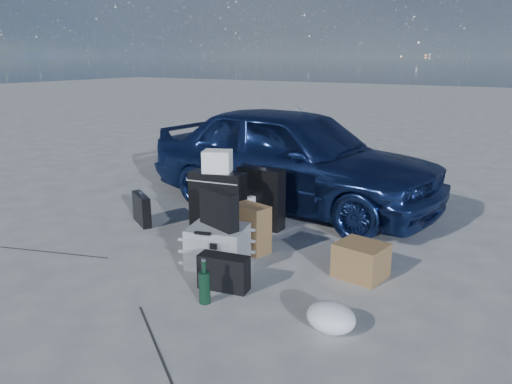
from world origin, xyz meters
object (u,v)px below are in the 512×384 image
at_px(briefcase, 142,209).
at_px(green_bottle, 204,282).
at_px(duffel_bag, 231,215).
at_px(suitcase_right, 218,205).
at_px(suitcase_left, 261,198).
at_px(pelican_case, 218,246).
at_px(cardboard_box, 361,260).
at_px(car, 292,157).

height_order(briefcase, green_bottle, green_bottle).
height_order(duffel_bag, green_bottle, green_bottle).
distance_m(briefcase, suitcase_right, 0.96).
height_order(suitcase_left, green_bottle, suitcase_left).
distance_m(pelican_case, duffel_bag, 0.95).
xyz_separation_m(suitcase_right, cardboard_box, (1.56, -0.15, -0.19)).
bearing_deg(suitcase_right, suitcase_left, 55.18).
distance_m(car, green_bottle, 2.65).
distance_m(duffel_bag, green_bottle, 1.65).
relative_size(suitcase_right, green_bottle, 1.98).
relative_size(car, pelican_case, 7.44).
distance_m(suitcase_left, suitcase_right, 0.51).
bearing_deg(duffel_bag, suitcase_right, -86.18).
xyz_separation_m(suitcase_left, cardboard_box, (1.35, -0.62, -0.18)).
height_order(cardboard_box, green_bottle, green_bottle).
relative_size(briefcase, duffel_bag, 0.71).
height_order(car, briefcase, car).
bearing_deg(suitcase_right, green_bottle, -67.52).
bearing_deg(briefcase, car, 84.18).
xyz_separation_m(duffel_bag, green_bottle, (0.77, -1.46, 0.02)).
height_order(suitcase_left, suitcase_right, suitcase_right).
distance_m(pelican_case, suitcase_right, 0.74).
height_order(suitcase_right, cardboard_box, suitcase_right).
bearing_deg(car, suitcase_left, -169.12).
relative_size(pelican_case, briefcase, 1.14).
bearing_deg(cardboard_box, green_bottle, -127.72).
bearing_deg(duffel_bag, pelican_case, -63.12).
bearing_deg(cardboard_box, pelican_case, -159.38).
relative_size(briefcase, cardboard_box, 1.11).
height_order(pelican_case, suitcase_right, suitcase_right).
relative_size(suitcase_left, suitcase_right, 0.97).
bearing_deg(suitcase_left, pelican_case, -80.09).
bearing_deg(suitcase_right, pelican_case, -63.62).
height_order(car, duffel_bag, car).
bearing_deg(car, pelican_case, -166.43).
xyz_separation_m(duffel_bag, cardboard_box, (1.59, -0.41, -0.01)).
xyz_separation_m(suitcase_right, green_bottle, (0.75, -1.20, -0.16)).
xyz_separation_m(briefcase, suitcase_left, (1.16, 0.58, 0.16)).
bearing_deg(car, briefcase, 148.35).
relative_size(briefcase, suitcase_left, 0.65).
bearing_deg(pelican_case, briefcase, 145.37).
height_order(suitcase_left, cardboard_box, suitcase_left).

